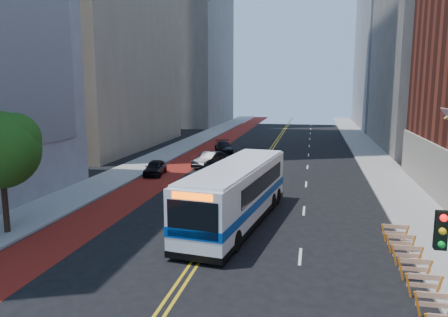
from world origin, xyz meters
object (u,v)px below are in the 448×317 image
car_a (155,168)px  car_c (224,147)px  transit_bus (237,192)px  car_b (209,160)px  street_tree (2,147)px

car_a → car_c: size_ratio=0.81×
transit_bus → car_b: 18.49m
transit_bus → car_c: transit_bus is taller
street_tree → transit_bus: (12.15, 4.49, -3.02)m
street_tree → transit_bus: bearing=20.3°
car_b → car_c: car_b is taller
car_a → car_b: car_b is taller
transit_bus → car_a: bearing=135.8°
car_a → car_b: bearing=43.2°
street_tree → car_a: size_ratio=1.68×
street_tree → car_a: bearing=82.6°
car_a → street_tree: bearing=-104.5°
street_tree → car_b: street_tree is taller
car_a → car_c: car_c is taller
car_a → car_c: (3.59, 14.08, 0.03)m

